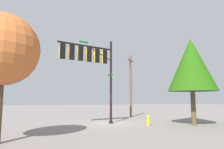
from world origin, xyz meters
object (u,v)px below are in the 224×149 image
object	(u,v)px
utility_pole	(131,85)
tree_mid	(191,65)
fire_hydrant	(148,120)
tree_near	(2,50)
signal_pole_assembly	(90,60)

from	to	relation	value
utility_pole	tree_mid	world-z (taller)	utility_pole
fire_hydrant	tree_mid	distance (m)	5.87
utility_pole	tree_mid	xyz separation A→B (m)	(-2.32, 8.44, 1.13)
tree_near	tree_mid	size ratio (longest dim) A/B	0.89
utility_pole	tree_near	distance (m)	16.44
signal_pole_assembly	fire_hydrant	distance (m)	6.88
tree_mid	signal_pole_assembly	bearing A→B (deg)	-15.14
fire_hydrant	tree_near	distance (m)	11.49
utility_pole	fire_hydrant	distance (m)	8.52
tree_near	fire_hydrant	bearing A→B (deg)	-155.98
fire_hydrant	signal_pole_assembly	bearing A→B (deg)	-18.11
fire_hydrant	tree_mid	xyz separation A→B (m)	(-3.66, 0.73, 4.53)
utility_pole	tree_mid	size ratio (longest dim) A/B	1.03
tree_near	tree_mid	world-z (taller)	tree_mid
tree_mid	utility_pole	bearing A→B (deg)	-74.62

